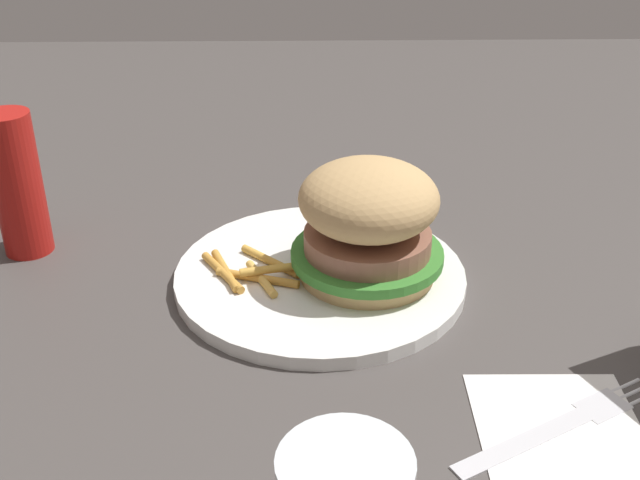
# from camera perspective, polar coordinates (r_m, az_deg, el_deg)

# --- Properties ---
(ground_plane) EXTENTS (1.60, 1.60, 0.00)m
(ground_plane) POSITION_cam_1_polar(r_m,az_deg,el_deg) (0.71, 1.04, -1.94)
(ground_plane) COLOR #47423F
(plate) EXTENTS (0.25, 0.25, 0.01)m
(plate) POSITION_cam_1_polar(r_m,az_deg,el_deg) (0.68, 0.00, -2.65)
(plate) COLOR white
(plate) RESTS_ON ground_plane
(sandwich) EXTENTS (0.13, 0.13, 0.10)m
(sandwich) POSITION_cam_1_polar(r_m,az_deg,el_deg) (0.65, 3.51, 1.39)
(sandwich) COLOR tan
(sandwich) RESTS_ON plate
(fries_pile) EXTENTS (0.09, 0.08, 0.01)m
(fries_pile) POSITION_cam_1_polar(r_m,az_deg,el_deg) (0.67, -5.09, -2.30)
(fries_pile) COLOR #E5B251
(fries_pile) RESTS_ON plate
(napkin) EXTENTS (0.11, 0.11, 0.00)m
(napkin) POSITION_cam_1_polar(r_m,az_deg,el_deg) (0.56, 16.95, -12.81)
(napkin) COLOR white
(napkin) RESTS_ON ground_plane
(fork) EXTENTS (0.16, 0.10, 0.00)m
(fork) POSITION_cam_1_polar(r_m,az_deg,el_deg) (0.56, 17.10, -12.55)
(fork) COLOR silver
(fork) RESTS_ON napkin
(ketchup_bottle) EXTENTS (0.04, 0.04, 0.13)m
(ketchup_bottle) POSITION_cam_1_polar(r_m,az_deg,el_deg) (0.76, -21.11, 3.78)
(ketchup_bottle) COLOR #B21914
(ketchup_bottle) RESTS_ON ground_plane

